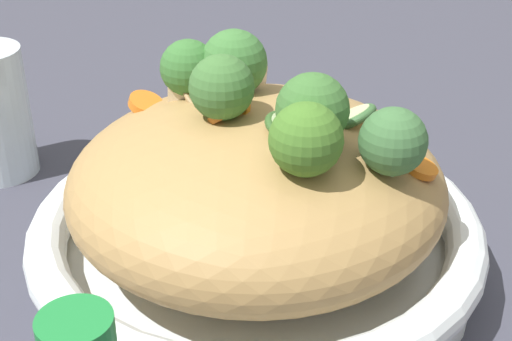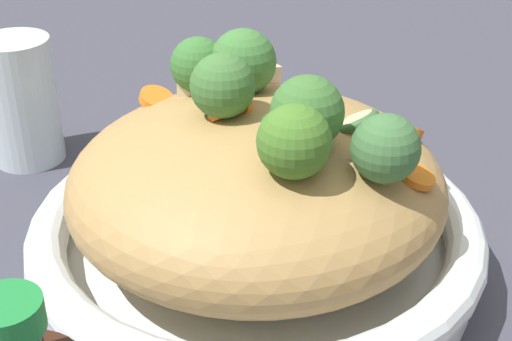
# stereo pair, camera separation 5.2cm
# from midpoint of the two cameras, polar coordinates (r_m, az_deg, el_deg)

# --- Properties ---
(ground_plane) EXTENTS (3.00, 3.00, 0.00)m
(ground_plane) POSITION_cam_midpoint_polar(r_m,az_deg,el_deg) (0.57, 2.65, -7.64)
(ground_plane) COLOR #3C3C49
(serving_bowl) EXTENTS (0.33, 0.33, 0.05)m
(serving_bowl) POSITION_cam_midpoint_polar(r_m,az_deg,el_deg) (0.55, 2.71, -5.39)
(serving_bowl) COLOR white
(serving_bowl) RESTS_ON ground_plane
(noodle_heap) EXTENTS (0.27, 0.27, 0.11)m
(noodle_heap) POSITION_cam_midpoint_polar(r_m,az_deg,el_deg) (0.53, 2.83, -1.05)
(noodle_heap) COLOR #AC854D
(noodle_heap) RESTS_ON serving_bowl
(broccoli_florets) EXTENTS (0.12, 0.23, 0.07)m
(broccoli_florets) POSITION_cam_midpoint_polar(r_m,az_deg,el_deg) (0.49, 4.14, 5.35)
(broccoli_florets) COLOR #94B572
(broccoli_florets) RESTS_ON serving_bowl
(carrot_coins) EXTENTS (0.13, 0.23, 0.04)m
(carrot_coins) POSITION_cam_midpoint_polar(r_m,az_deg,el_deg) (0.52, 3.33, 3.99)
(carrot_coins) COLOR orange
(carrot_coins) RESTS_ON serving_bowl
(zucchini_slices) EXTENTS (0.10, 0.06, 0.03)m
(zucchini_slices) POSITION_cam_midpoint_polar(r_m,az_deg,el_deg) (0.49, 7.69, 3.10)
(zucchini_slices) COLOR beige
(zucchini_slices) RESTS_ON serving_bowl
(chicken_chunks) EXTENTS (0.09, 0.05, 0.04)m
(chicken_chunks) POSITION_cam_midpoint_polar(r_m,az_deg,el_deg) (0.58, 0.30, 6.80)
(chicken_chunks) COLOR beige
(chicken_chunks) RESTS_ON serving_bowl
(drinking_glass) EXTENTS (0.07, 0.07, 0.12)m
(drinking_glass) POSITION_cam_midpoint_polar(r_m,az_deg,el_deg) (0.71, -15.53, 5.10)
(drinking_glass) COLOR silver
(drinking_glass) RESTS_ON ground_plane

